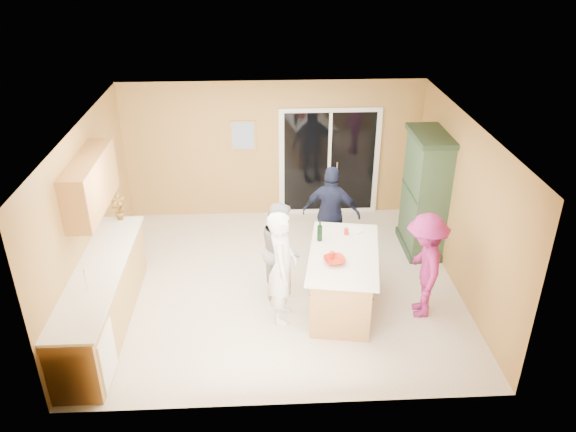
{
  "coord_description": "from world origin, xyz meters",
  "views": [
    {
      "loc": [
        -0.24,
        -7.35,
        5.0
      ],
      "look_at": [
        0.15,
        0.1,
        1.15
      ],
      "focal_mm": 35.0,
      "sensor_mm": 36.0,
      "label": 1
    }
  ],
  "objects_px": {
    "woman_white": "(282,267)",
    "woman_navy": "(331,214)",
    "kitchen_island": "(342,282)",
    "green_hutch": "(425,194)",
    "woman_grey": "(281,249)",
    "woman_magenta": "(424,266)"
  },
  "relations": [
    {
      "from": "kitchen_island",
      "to": "woman_grey",
      "type": "xyz_separation_m",
      "value": [
        -0.88,
        0.45,
        0.31
      ]
    },
    {
      "from": "woman_white",
      "to": "woman_grey",
      "type": "relative_size",
      "value": 1.13
    },
    {
      "from": "woman_navy",
      "to": "kitchen_island",
      "type": "bearing_deg",
      "value": 106.66
    },
    {
      "from": "green_hutch",
      "to": "woman_navy",
      "type": "xyz_separation_m",
      "value": [
        -1.59,
        -0.23,
        -0.2
      ]
    },
    {
      "from": "kitchen_island",
      "to": "green_hutch",
      "type": "xyz_separation_m",
      "value": [
        1.59,
        1.65,
        0.59
      ]
    },
    {
      "from": "green_hutch",
      "to": "kitchen_island",
      "type": "bearing_deg",
      "value": -134.01
    },
    {
      "from": "woman_white",
      "to": "woman_navy",
      "type": "xyz_separation_m",
      "value": [
        0.88,
        1.62,
        -0.02
      ]
    },
    {
      "from": "woman_white",
      "to": "woman_navy",
      "type": "height_order",
      "value": "woman_white"
    },
    {
      "from": "woman_white",
      "to": "woman_grey",
      "type": "height_order",
      "value": "woman_white"
    },
    {
      "from": "woman_grey",
      "to": "woman_white",
      "type": "bearing_deg",
      "value": -178.95
    },
    {
      "from": "woman_white",
      "to": "woman_navy",
      "type": "bearing_deg",
      "value": -22.41
    },
    {
      "from": "woman_grey",
      "to": "woman_magenta",
      "type": "bearing_deg",
      "value": -106.35
    },
    {
      "from": "green_hutch",
      "to": "woman_white",
      "type": "xyz_separation_m",
      "value": [
        -2.47,
        -1.85,
        -0.18
      ]
    },
    {
      "from": "woman_navy",
      "to": "woman_white",
      "type": "bearing_deg",
      "value": 78.12
    },
    {
      "from": "woman_grey",
      "to": "woman_navy",
      "type": "bearing_deg",
      "value": -40.63
    },
    {
      "from": "kitchen_island",
      "to": "woman_white",
      "type": "bearing_deg",
      "value": -156.72
    },
    {
      "from": "green_hutch",
      "to": "woman_navy",
      "type": "bearing_deg",
      "value": -171.74
    },
    {
      "from": "woman_white",
      "to": "woman_magenta",
      "type": "xyz_separation_m",
      "value": [
        1.99,
        0.02,
        -0.05
      ]
    },
    {
      "from": "kitchen_island",
      "to": "woman_magenta",
      "type": "relative_size",
      "value": 1.21
    },
    {
      "from": "green_hutch",
      "to": "woman_grey",
      "type": "distance_m",
      "value": 2.75
    },
    {
      "from": "green_hutch",
      "to": "woman_grey",
      "type": "bearing_deg",
      "value": -154.17
    },
    {
      "from": "woman_navy",
      "to": "green_hutch",
      "type": "bearing_deg",
      "value": -155.21
    }
  ]
}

